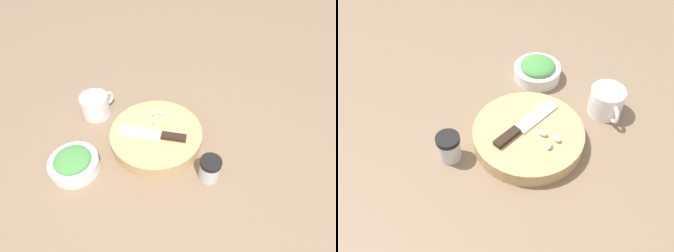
% 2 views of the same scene
% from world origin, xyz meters
% --- Properties ---
extents(ground_plane, '(5.00, 5.00, 0.00)m').
position_xyz_m(ground_plane, '(0.00, 0.00, 0.00)').
color(ground_plane, '#7F664C').
extents(cutting_board, '(0.27, 0.27, 0.04)m').
position_xyz_m(cutting_board, '(0.10, -0.04, 0.02)').
color(cutting_board, tan).
rests_on(cutting_board, ground_plane).
extents(chef_knife, '(0.18, 0.12, 0.01)m').
position_xyz_m(chef_knife, '(0.10, -0.03, 0.04)').
color(chef_knife, black).
rests_on(chef_knife, cutting_board).
extents(garlic_cloves, '(0.05, 0.06, 0.01)m').
position_xyz_m(garlic_cloves, '(0.08, -0.10, 0.05)').
color(garlic_cloves, silver).
rests_on(garlic_cloves, cutting_board).
extents(herb_bowl, '(0.13, 0.13, 0.06)m').
position_xyz_m(herb_bowl, '(0.33, -0.01, 0.03)').
color(herb_bowl, white).
rests_on(herb_bowl, ground_plane).
extents(spice_jar, '(0.06, 0.06, 0.07)m').
position_xyz_m(spice_jar, '(-0.00, 0.12, 0.03)').
color(spice_jar, silver).
rests_on(spice_jar, ground_plane).
extents(coffee_mug, '(0.11, 0.09, 0.07)m').
position_xyz_m(coffee_mug, '(0.25, -0.21, 0.04)').
color(coffee_mug, white).
rests_on(coffee_mug, ground_plane).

